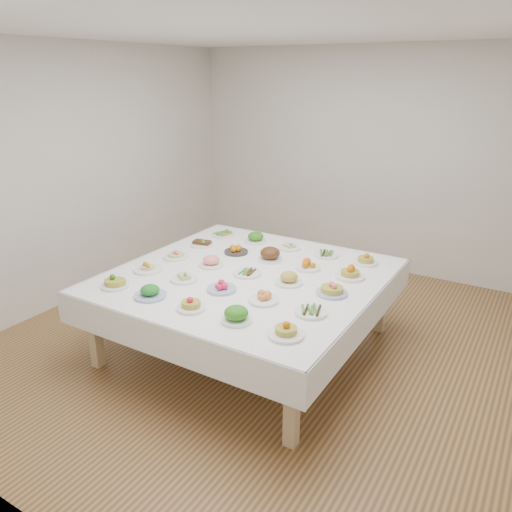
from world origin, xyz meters
The scene contains 27 objects.
room_envelope centered at (0.00, 0.00, 1.83)m, with size 5.02×5.02×2.81m.
display_table centered at (-0.19, -0.18, 0.69)m, with size 2.32×2.32×0.75m.
dish_0 centered at (-1.00, -1.00, 0.82)m, with size 0.24×0.23×0.15m.
dish_1 centered at (-0.61, -1.00, 0.81)m, with size 0.26×0.26×0.13m.
dish_2 centered at (-0.18, -1.00, 0.80)m, with size 0.22×0.22×0.12m.
dish_3 centered at (0.23, -0.99, 0.82)m, with size 0.23×0.23×0.14m.
dish_4 centered at (0.64, -0.99, 0.82)m, with size 0.26×0.26×0.15m.
dish_5 centered at (-1.02, -0.58, 0.81)m, with size 0.26×0.26×0.13m.
dish_6 centered at (-0.59, -0.59, 0.79)m, with size 0.24×0.24×0.10m.
dish_7 centered at (-0.19, -0.59, 0.79)m, with size 0.25×0.25×0.09m.
dish_8 centered at (0.23, -0.59, 0.79)m, with size 0.24×0.24×0.10m.
dish_9 centered at (0.64, -0.59, 0.78)m, with size 0.26×0.25×0.06m.
dish_10 centered at (-1.01, -0.18, 0.81)m, with size 0.24×0.24×0.13m.
dish_11 centered at (-0.59, -0.18, 0.80)m, with size 0.23×0.23×0.12m.
dish_12 centered at (-0.19, -0.19, 0.78)m, with size 0.25×0.25×0.06m.
dish_13 centered at (0.23, -0.17, 0.81)m, with size 0.24×0.24×0.13m.
dish_14 centered at (0.64, -0.18, 0.82)m, with size 0.26×0.26×0.16m.
dish_15 centered at (-1.02, 0.24, 0.80)m, with size 0.23×0.23×0.11m.
dish_16 centered at (-0.59, 0.24, 0.79)m, with size 0.24×0.24×0.10m.
dish_17 centered at (-0.19, 0.24, 0.82)m, with size 0.24×0.24×0.15m.
dish_18 centered at (0.22, 0.23, 0.80)m, with size 0.23×0.23×0.11m.
dish_19 centered at (0.63, 0.24, 0.83)m, with size 0.28×0.27×0.16m.
dish_20 centered at (-1.02, 0.64, 0.78)m, with size 0.26×0.25×0.06m.
dish_21 centered at (-0.60, 0.64, 0.82)m, with size 0.23×0.23×0.14m.
dish_22 centered at (-0.19, 0.63, 0.78)m, with size 0.22×0.22×0.09m.
dish_23 centered at (0.23, 0.64, 0.78)m, with size 0.28×0.25×0.06m.
dish_24 centered at (0.64, 0.63, 0.80)m, with size 0.22×0.22×0.12m.
Camera 1 is at (2.05, -3.71, 2.48)m, focal length 35.00 mm.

